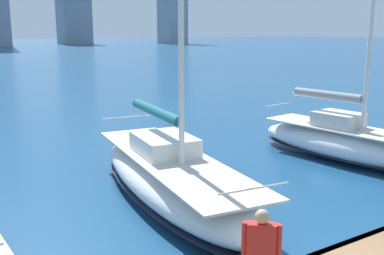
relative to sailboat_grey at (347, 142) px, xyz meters
name	(u,v)px	position (x,y,z in m)	size (l,w,h in m)	color
sailboat_grey	(347,142)	(0.00, 0.00, 0.00)	(3.20, 7.96, 9.53)	white
sailboat_teal	(172,175)	(7.70, -0.07, -0.01)	(3.74, 9.79, 10.72)	white
person_red_shirt	(261,250)	(9.67, 6.18, 0.88)	(0.47, 0.45, 1.66)	#4C473D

